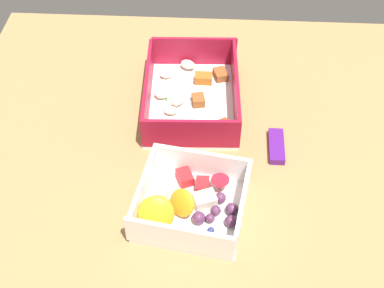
# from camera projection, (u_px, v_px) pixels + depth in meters

# --- Properties ---
(table_surface) EXTENTS (0.80, 0.80, 0.02)m
(table_surface) POSITION_uv_depth(u_px,v_px,m) (187.00, 166.00, 0.82)
(table_surface) COLOR #9E7547
(table_surface) RESTS_ON ground
(pasta_container) EXTENTS (0.23, 0.17, 0.06)m
(pasta_container) POSITION_uv_depth(u_px,v_px,m) (192.00, 95.00, 0.89)
(pasta_container) COLOR white
(pasta_container) RESTS_ON table_surface
(fruit_bowl) EXTENTS (0.16, 0.17, 0.06)m
(fruit_bowl) POSITION_uv_depth(u_px,v_px,m) (192.00, 203.00, 0.73)
(fruit_bowl) COLOR white
(fruit_bowl) RESTS_ON table_surface
(candy_bar) EXTENTS (0.07, 0.02, 0.01)m
(candy_bar) POSITION_uv_depth(u_px,v_px,m) (276.00, 146.00, 0.83)
(candy_bar) COLOR #51197A
(candy_bar) RESTS_ON table_surface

